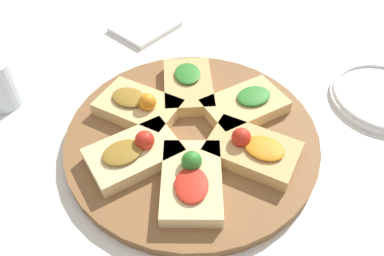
% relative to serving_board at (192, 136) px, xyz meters
% --- Properties ---
extents(ground_plane, '(3.00, 3.00, 0.00)m').
position_rel_serving_board_xyz_m(ground_plane, '(0.00, 0.00, -0.01)').
color(ground_plane, silver).
extents(serving_board, '(0.42, 0.42, 0.02)m').
position_rel_serving_board_xyz_m(serving_board, '(0.00, 0.00, 0.00)').
color(serving_board, brown).
rests_on(serving_board, ground_plane).
extents(focaccia_slice_0, '(0.15, 0.16, 0.05)m').
position_rel_serving_board_xyz_m(focaccia_slice_0, '(0.07, 0.08, 0.02)').
color(focaccia_slice_0, '#E5C689').
rests_on(focaccia_slice_0, serving_board).
extents(focaccia_slice_1, '(0.13, 0.16, 0.05)m').
position_rel_serving_board_xyz_m(focaccia_slice_1, '(-0.04, 0.10, 0.02)').
color(focaccia_slice_1, tan).
rests_on(focaccia_slice_1, serving_board).
extents(focaccia_slice_2, '(0.15, 0.11, 0.03)m').
position_rel_serving_board_xyz_m(focaccia_slice_2, '(-0.10, 0.02, 0.02)').
color(focaccia_slice_2, '#DBB775').
rests_on(focaccia_slice_2, serving_board).
extents(focaccia_slice_3, '(0.15, 0.16, 0.03)m').
position_rel_serving_board_xyz_m(focaccia_slice_3, '(-0.06, -0.08, 0.02)').
color(focaccia_slice_3, tan).
rests_on(focaccia_slice_3, serving_board).
extents(focaccia_slice_4, '(0.13, 0.16, 0.05)m').
position_rel_serving_board_xyz_m(focaccia_slice_4, '(0.04, -0.10, 0.02)').
color(focaccia_slice_4, '#DBB775').
rests_on(focaccia_slice_4, serving_board).
extents(focaccia_slice_5, '(0.15, 0.11, 0.05)m').
position_rel_serving_board_xyz_m(focaccia_slice_5, '(0.10, -0.02, 0.02)').
color(focaccia_slice_5, '#E5C689').
rests_on(focaccia_slice_5, serving_board).
extents(plate_left, '(0.19, 0.19, 0.02)m').
position_rel_serving_board_xyz_m(plate_left, '(-0.33, 0.16, -0.00)').
color(plate_left, white).
rests_on(plate_left, ground_plane).
extents(napkin_stack, '(0.14, 0.13, 0.01)m').
position_rel_serving_board_xyz_m(napkin_stack, '(-0.15, -0.33, -0.00)').
color(napkin_stack, white).
rests_on(napkin_stack, ground_plane).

